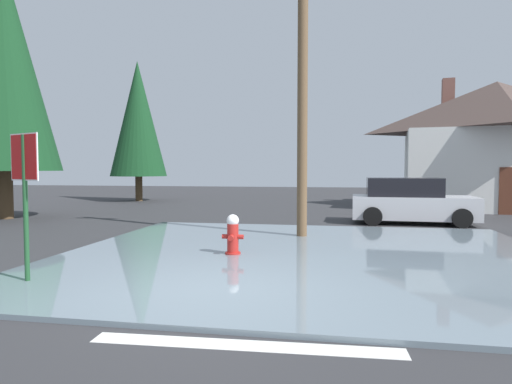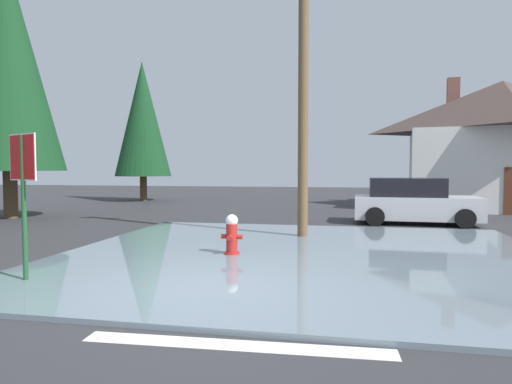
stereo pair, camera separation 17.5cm
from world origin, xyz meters
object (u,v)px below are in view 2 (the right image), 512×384
pine_tree_mid_left (7,61)px  pine_tree_tall_left (143,119)px  parked_car (413,202)px  stop_sign_near (23,176)px  house (501,142)px  fire_hydrant (232,236)px  utility_pole (303,59)px

pine_tree_mid_left → pine_tree_tall_left: bearing=84.3°
parked_car → pine_tree_tall_left: 17.05m
parked_car → pine_tree_tall_left: (-14.18, 8.52, 4.12)m
parked_car → pine_tree_mid_left: pine_tree_mid_left is taller
stop_sign_near → pine_tree_tall_left: pine_tree_tall_left is taller
house → pine_tree_mid_left: (-20.28, -8.37, 2.85)m
pine_tree_mid_left → stop_sign_near: bearing=-48.9°
fire_hydrant → utility_pole: size_ratio=0.10×
fire_hydrant → utility_pole: 5.45m
house → parked_car: bearing=-125.5°
fire_hydrant → utility_pole: utility_pole is taller
pine_tree_tall_left → pine_tree_mid_left: pine_tree_mid_left is taller
pine_tree_tall_left → parked_car: bearing=-31.0°
house → pine_tree_tall_left: size_ratio=1.18×
fire_hydrant → stop_sign_near: bearing=-135.0°
pine_tree_tall_left → utility_pole: bearing=-49.7°
fire_hydrant → pine_tree_mid_left: pine_tree_mid_left is taller
utility_pole → pine_tree_tall_left: utility_pole is taller
fire_hydrant → house: 17.48m
utility_pole → pine_tree_mid_left: bearing=166.1°
pine_tree_tall_left → pine_tree_mid_left: bearing=-95.7°
utility_pole → pine_tree_mid_left: size_ratio=0.92×
parked_car → utility_pole: bearing=-130.9°
stop_sign_near → parked_car: stop_sign_near is taller
parked_car → fire_hydrant: bearing=-124.8°
pine_tree_tall_left → pine_tree_mid_left: (-0.97, -9.71, 1.17)m
parked_car → pine_tree_tall_left: pine_tree_tall_left is taller
fire_hydrant → pine_tree_tall_left: 18.60m
fire_hydrant → utility_pole: bearing=65.7°
parked_car → pine_tree_tall_left: bearing=149.0°
utility_pole → pine_tree_tall_left: size_ratio=1.14×
stop_sign_near → parked_car: size_ratio=0.59×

